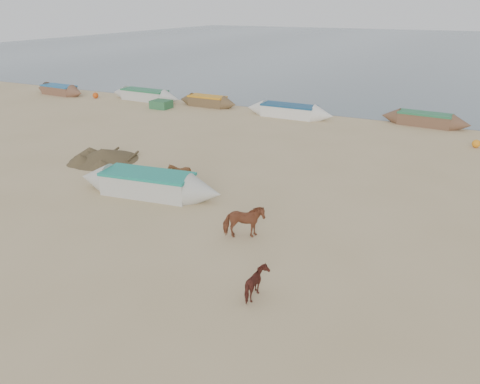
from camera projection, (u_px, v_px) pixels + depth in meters
name	position (u px, v px, depth m)	size (l,w,h in m)	color
ground	(181.00, 267.00, 14.18)	(140.00, 140.00, 0.00)	tan
sea	(438.00, 48.00, 82.12)	(160.00, 160.00, 0.00)	slate
cow_adult	(244.00, 222.00, 15.74)	(0.64, 1.41, 1.19)	brown
calf_front	(179.00, 173.00, 20.58)	(0.76, 0.86, 0.94)	brown
calf_right	(258.00, 284.00, 12.56)	(0.84, 0.72, 0.85)	#55241B
near_canoe	(148.00, 184.00, 19.33)	(6.47, 1.41, 0.97)	beige
debris_pile	(104.00, 154.00, 23.71)	(3.46, 3.46, 0.57)	brown
waterline_canoes	(352.00, 116.00, 30.99)	(55.59, 4.76, 0.93)	brown
beach_clutter	(414.00, 129.00, 28.52)	(46.09, 4.14, 0.64)	#2E673F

